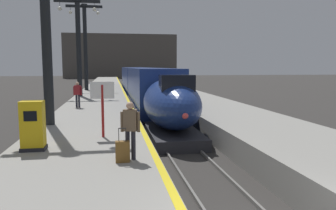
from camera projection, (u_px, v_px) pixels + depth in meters
The scene contains 14 objects.
platform_left at pixel (101, 102), 29.59m from camera, with size 4.80×110.00×1.05m, color gray.
platform_right at pixel (188, 101), 30.94m from camera, with size 4.80×110.00×1.05m, color gray.
platform_left_safety_stripe at pixel (126, 96), 29.91m from camera, with size 0.20×107.80×0.01m, color yellow.
rail_main_left at pixel (135, 103), 32.89m from camera, with size 0.08×110.00×0.12m, color slate.
rail_main_right at pixel (150, 103), 33.14m from camera, with size 0.08×110.00×0.12m, color slate.
highspeed_train_main at pixel (143, 85), 31.98m from camera, with size 2.92×38.22×3.60m.
station_column_far at pixel (78, 37), 29.46m from camera, with size 4.00×0.68×8.69m.
station_column_distant at pixel (85, 39), 37.16m from camera, with size 4.00×0.68×9.60m.
passenger_near_edge at pixel (130, 126), 9.47m from camera, with size 0.55×0.31×1.69m.
passenger_mid_platform at pixel (78, 93), 21.51m from camera, with size 0.55×0.31×1.69m.
rolling_suitcase at pixel (123, 151), 9.30m from camera, with size 0.40×0.22×0.98m.
ticket_machine_yellow at pixel (33, 127), 10.59m from camera, with size 0.76×0.62×1.60m.
departure_info_board at pixel (102, 98), 12.47m from camera, with size 0.90×0.10×2.12m.
terminus_back_wall at pixel (121, 56), 105.14m from camera, with size 36.00×2.00×14.00m, color #4C4742.
Camera 1 is at (-3.01, -5.26, 3.75)m, focal length 35.22 mm.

